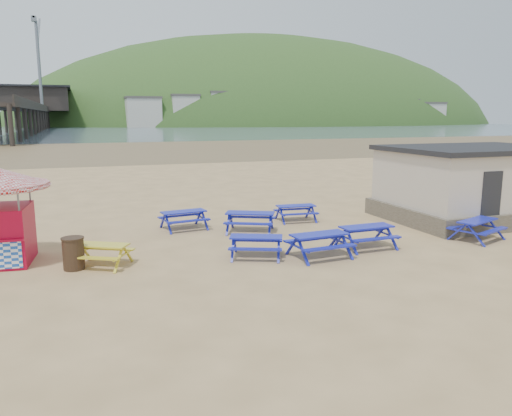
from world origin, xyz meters
name	(u,v)px	position (x,y,z in m)	size (l,w,h in m)	color
ground	(254,244)	(0.00, 0.00, 0.00)	(400.00, 400.00, 0.00)	tan
wet_sand	(119,148)	(0.00, 55.00, 0.00)	(400.00, 400.00, 0.00)	brown
sea	(91,128)	(0.00, 170.00, 0.01)	(400.00, 400.00, 0.00)	#455662
picnic_table_blue_a	(184,220)	(-1.82, 3.22, 0.37)	(1.91, 1.62, 0.73)	#0F29B5
picnic_table_blue_b	(250,222)	(0.49, 1.84, 0.39)	(2.33, 2.16, 0.78)	#0F29B5
picnic_table_blue_c	(296,213)	(3.01, 3.11, 0.34)	(1.75, 1.46, 0.69)	#0F29B5
picnic_table_blue_d	(256,247)	(-0.48, -1.54, 0.35)	(2.05, 1.88, 0.69)	#0F29B5
picnic_table_blue_e	(319,245)	(1.42, -2.21, 0.39)	(1.94, 1.61, 0.77)	#0F29B5
picnic_table_blue_f	(477,230)	(7.84, -2.13, 0.37)	(2.16, 1.96, 0.74)	#0F29B5
picnic_table_yellow	(101,255)	(-5.17, -0.84, 0.34)	(2.04, 1.92, 0.67)	gold
litter_bin	(73,253)	(-5.95, -0.90, 0.49)	(0.66, 0.66, 0.96)	#3B2A19
amenity_block	(474,183)	(10.50, 1.00, 1.57)	(7.40, 5.40, 3.15)	#665B4C
pier	(36,112)	(-17.99, 178.23, 5.46)	(24.00, 220.00, 39.29)	black
headland_town	(268,143)	(90.00, 229.68, -9.91)	(264.00, 144.00, 108.00)	#2D4C1E
picnic_table_blue_g	(366,237)	(3.45, -1.72, 0.38)	(1.85, 1.50, 0.76)	#0F29B5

